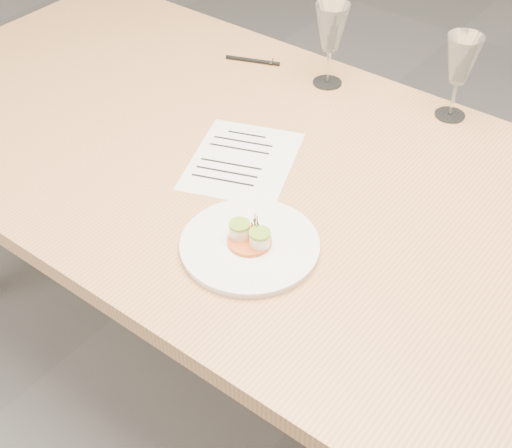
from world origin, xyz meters
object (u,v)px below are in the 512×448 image
Objects in this scene: ballpoint_pen at (253,60)px; wine_glass_1 at (461,61)px; dining_table at (327,219)px; wine_glass_0 at (331,29)px; dinner_plate at (250,244)px; recipe_sheet at (242,161)px.

wine_glass_1 reaches higher than ballpoint_pen.
dining_table is 11.14× the size of wine_glass_0.
dining_table is at bearing 82.30° from dinner_plate.
ballpoint_pen is 0.69× the size of wine_glass_1.
wine_glass_0 reaches higher than wine_glass_1.
dining_table is at bearing -16.85° from recipe_sheet.
wine_glass_1 reaches higher than dinner_plate.
dining_table is 16.63× the size of ballpoint_pen.
dinner_plate is (-0.03, -0.23, 0.08)m from dining_table.
dinner_plate is 0.29m from recipe_sheet.
dining_table is 0.25m from dinner_plate.
ballpoint_pen is 0.27m from wine_glass_0.
wine_glass_0 is (-0.22, 0.62, 0.14)m from dinner_plate.
recipe_sheet is at bearing -122.33° from wine_glass_1.
dining_table is 0.49m from wine_glass_1.
recipe_sheet is 1.64× the size of wine_glass_1.
dining_table is 6.97× the size of recipe_sheet.
recipe_sheet is 0.56m from wine_glass_1.
recipe_sheet is at bearing -85.03° from wine_glass_0.
dining_table is 8.84× the size of dinner_plate.
dining_table is 11.42× the size of wine_glass_1.
wine_glass_1 is at bearing 81.74° from dinner_plate.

